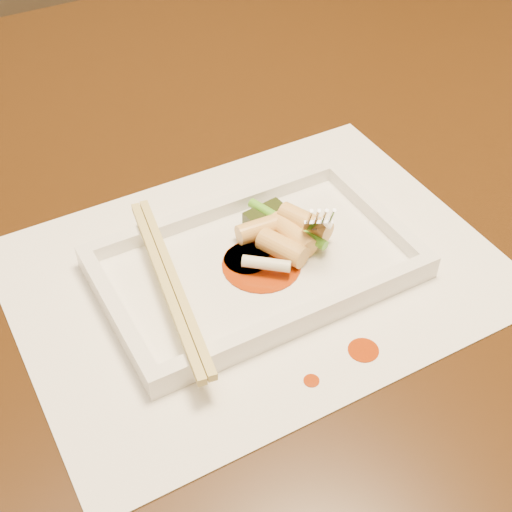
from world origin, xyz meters
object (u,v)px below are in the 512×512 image
table (211,247)px  plate_base (256,268)px  chopstick_a (165,284)px  fork (320,158)px  placemat (256,272)px

table → plate_base: size_ratio=5.38×
table → chopstick_a: (-0.11, -0.15, 0.13)m
plate_base → chopstick_a: (-0.08, 0.00, 0.02)m
table → fork: size_ratio=10.00×
plate_base → chopstick_a: 0.08m
placemat → chopstick_a: (-0.08, 0.00, 0.03)m
table → fork: 0.23m
placemat → plate_base: 0.00m
fork → table: bearing=108.7°
plate_base → chopstick_a: chopstick_a is taller
plate_base → chopstick_a: bearing=180.0°
table → chopstick_a: chopstick_a is taller
table → fork: fork is taller
placemat → fork: fork is taller
fork → placemat: bearing=-165.6°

